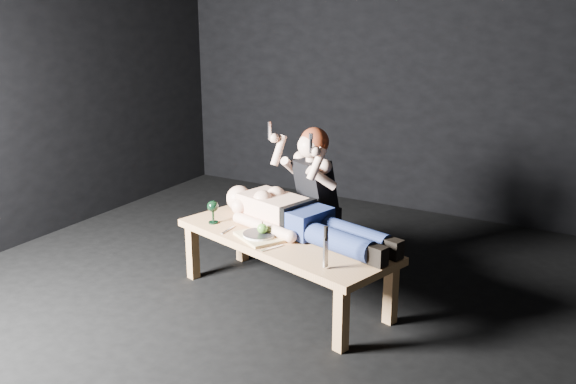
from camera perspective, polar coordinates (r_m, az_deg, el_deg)
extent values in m
plane|color=black|center=(4.26, -0.68, -10.75)|extent=(5.00, 5.00, 0.00)
plane|color=black|center=(6.07, 11.62, 12.12)|extent=(5.00, 0.00, 5.00)
cube|color=#BD7F50|center=(4.35, -0.33, -6.79)|extent=(1.68, 0.99, 0.45)
cube|color=tan|center=(4.24, -2.58, -4.02)|extent=(0.39, 0.36, 0.02)
cylinder|color=white|center=(4.24, -2.59, -3.80)|extent=(0.29, 0.29, 0.02)
sphere|color=#409925|center=(4.22, -2.29, -3.27)|extent=(0.07, 0.07, 0.07)
cube|color=#B2B2B7|center=(4.40, -5.36, -3.39)|extent=(0.03, 0.17, 0.01)
cube|color=#B2B2B7|center=(4.08, -1.42, -5.03)|extent=(0.08, 0.16, 0.01)
cube|color=#B2B2B7|center=(4.23, -1.31, -4.17)|extent=(0.08, 0.16, 0.01)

